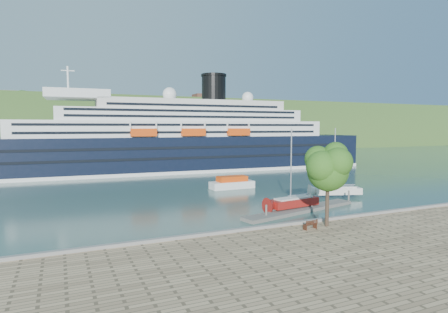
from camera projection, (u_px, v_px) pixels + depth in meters
ground at (324, 229)px, 40.71m from camera, size 400.00×400.00×0.00m
far_hillside at (120, 125)px, 171.95m from camera, size 400.00×50.00×24.00m
quay_coping at (325, 219)px, 40.44m from camera, size 220.00×0.50×0.30m
cruise_ship at (170, 122)px, 93.40m from camera, size 111.17×20.92×24.83m
park_bench at (310, 224)px, 37.03m from camera, size 1.67×0.84×1.03m
promenade_tree at (328, 181)px, 37.96m from camera, size 5.60×5.60×9.27m
floating_pontoon at (301, 210)px, 49.26m from camera, size 19.01×6.66×0.42m
sailboat_red at (294, 172)px, 49.64m from camera, size 8.29×3.33×10.41m
sailboat_white_far at (338, 165)px, 58.64m from camera, size 8.38×4.73×10.45m
tender_launch at (232, 182)px, 67.76m from camera, size 8.18×2.89×2.25m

